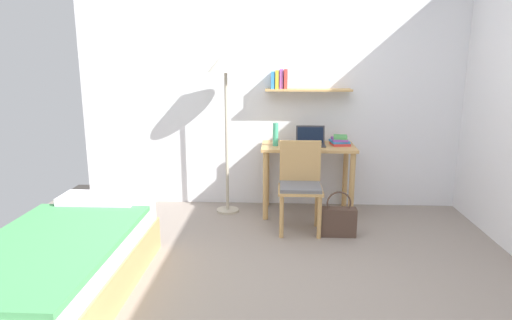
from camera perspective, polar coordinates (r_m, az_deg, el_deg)
ground_plane at (r=3.26m, az=2.46°, el=-16.80°), size 5.28×5.28×0.00m
wall_back at (r=4.87m, az=2.87°, el=9.13°), size 4.40×0.27×2.60m
bed at (r=3.31m, az=-24.31°, el=-12.87°), size 0.89×1.88×0.54m
desk at (r=4.66m, az=6.75°, el=0.14°), size 0.97×0.55×0.75m
desk_chair at (r=4.20m, az=5.78°, el=-2.92°), size 0.42×0.38×0.86m
standing_lamp at (r=4.56m, az=-3.98°, el=11.43°), size 0.38×0.38×1.72m
laptop at (r=4.62m, az=7.11°, el=2.56°), size 0.30×0.21×0.20m
water_bottle at (r=4.55m, az=2.56°, el=3.35°), size 0.06×0.06×0.24m
book_stack at (r=4.69m, az=10.86°, el=2.49°), size 0.21×0.24×0.09m
handbag at (r=4.20m, az=10.65°, el=-7.77°), size 0.33×0.12×0.44m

